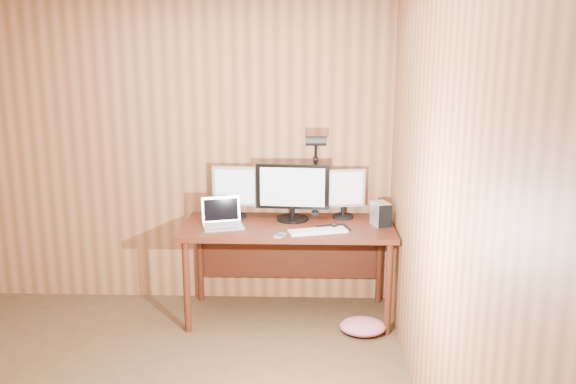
{
  "coord_description": "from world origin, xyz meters",
  "views": [
    {
      "loc": [
        1.07,
        -2.83,
        2.08
      ],
      "look_at": [
        0.93,
        1.58,
        1.02
      ],
      "focal_mm": 38.0,
      "sensor_mm": 36.0,
      "label": 1
    }
  ],
  "objects_px": {
    "desk": "(288,237)",
    "hard_drive": "(381,214)",
    "mouse": "(334,225)",
    "keyboard": "(318,231)",
    "desk_lamp": "(316,163)",
    "speaker": "(386,215)",
    "phone": "(280,236)",
    "monitor_left": "(235,190)",
    "laptop": "(222,219)",
    "monitor_center": "(293,191)",
    "monitor_right": "(343,192)"
  },
  "relations": [
    {
      "from": "laptop",
      "to": "mouse",
      "type": "relative_size",
      "value": 3.34
    },
    {
      "from": "hard_drive",
      "to": "desk",
      "type": "bearing_deg",
      "value": 156.52
    },
    {
      "from": "monitor_right",
      "to": "phone",
      "type": "height_order",
      "value": "monitor_right"
    },
    {
      "from": "monitor_right",
      "to": "laptop",
      "type": "bearing_deg",
      "value": -173.48
    },
    {
      "from": "monitor_right",
      "to": "hard_drive",
      "type": "bearing_deg",
      "value": -45.36
    },
    {
      "from": "laptop",
      "to": "phone",
      "type": "bearing_deg",
      "value": -45.17
    },
    {
      "from": "speaker",
      "to": "monitor_right",
      "type": "bearing_deg",
      "value": 159.87
    },
    {
      "from": "speaker",
      "to": "hard_drive",
      "type": "bearing_deg",
      "value": -122.42
    },
    {
      "from": "keyboard",
      "to": "desk_lamp",
      "type": "distance_m",
      "value": 0.59
    },
    {
      "from": "laptop",
      "to": "phone",
      "type": "height_order",
      "value": "laptop"
    },
    {
      "from": "monitor_left",
      "to": "speaker",
      "type": "height_order",
      "value": "monitor_left"
    },
    {
      "from": "desk_lamp",
      "to": "speaker",
      "type": "bearing_deg",
      "value": -4.37
    },
    {
      "from": "phone",
      "to": "laptop",
      "type": "bearing_deg",
      "value": 169.51
    },
    {
      "from": "desk",
      "to": "hard_drive",
      "type": "height_order",
      "value": "hard_drive"
    },
    {
      "from": "desk",
      "to": "desk_lamp",
      "type": "relative_size",
      "value": 2.27
    },
    {
      "from": "monitor_center",
      "to": "desk_lamp",
      "type": "xyz_separation_m",
      "value": [
        0.18,
        0.08,
        0.21
      ]
    },
    {
      "from": "mouse",
      "to": "desk_lamp",
      "type": "relative_size",
      "value": 0.15
    },
    {
      "from": "monitor_left",
      "to": "phone",
      "type": "height_order",
      "value": "monitor_left"
    },
    {
      "from": "laptop",
      "to": "mouse",
      "type": "bearing_deg",
      "value": -18.1
    },
    {
      "from": "keyboard",
      "to": "monitor_right",
      "type": "bearing_deg",
      "value": 47.8
    },
    {
      "from": "desk_lamp",
      "to": "phone",
      "type": "bearing_deg",
      "value": -107.73
    },
    {
      "from": "mouse",
      "to": "speaker",
      "type": "relative_size",
      "value": 0.91
    },
    {
      "from": "laptop",
      "to": "hard_drive",
      "type": "bearing_deg",
      "value": -13.01
    },
    {
      "from": "speaker",
      "to": "laptop",
      "type": "bearing_deg",
      "value": -174.02
    },
    {
      "from": "speaker",
      "to": "desk_lamp",
      "type": "height_order",
      "value": "desk_lamp"
    },
    {
      "from": "desk",
      "to": "monitor_center",
      "type": "bearing_deg",
      "value": 64.96
    },
    {
      "from": "hard_drive",
      "to": "speaker",
      "type": "xyz_separation_m",
      "value": [
        0.05,
        0.08,
        -0.03
      ]
    },
    {
      "from": "desk",
      "to": "keyboard",
      "type": "relative_size",
      "value": 3.58
    },
    {
      "from": "desk",
      "to": "speaker",
      "type": "bearing_deg",
      "value": 1.65
    },
    {
      "from": "desk",
      "to": "hard_drive",
      "type": "relative_size",
      "value": 8.52
    },
    {
      "from": "phone",
      "to": "monitor_left",
      "type": "bearing_deg",
      "value": 146.18
    },
    {
      "from": "monitor_right",
      "to": "speaker",
      "type": "relative_size",
      "value": 3.47
    },
    {
      "from": "keyboard",
      "to": "desk_lamp",
      "type": "height_order",
      "value": "desk_lamp"
    },
    {
      "from": "monitor_left",
      "to": "keyboard",
      "type": "height_order",
      "value": "monitor_left"
    },
    {
      "from": "mouse",
      "to": "speaker",
      "type": "height_order",
      "value": "speaker"
    },
    {
      "from": "monitor_center",
      "to": "mouse",
      "type": "bearing_deg",
      "value": -29.86
    },
    {
      "from": "laptop",
      "to": "speaker",
      "type": "distance_m",
      "value": 1.26
    },
    {
      "from": "mouse",
      "to": "hard_drive",
      "type": "distance_m",
      "value": 0.38
    },
    {
      "from": "mouse",
      "to": "keyboard",
      "type": "bearing_deg",
      "value": -156.97
    },
    {
      "from": "keyboard",
      "to": "desk_lamp",
      "type": "bearing_deg",
      "value": 77.08
    },
    {
      "from": "hard_drive",
      "to": "phone",
      "type": "xyz_separation_m",
      "value": [
        -0.75,
        -0.31,
        -0.08
      ]
    },
    {
      "from": "monitor_center",
      "to": "desk",
      "type": "bearing_deg",
      "value": -110.47
    },
    {
      "from": "phone",
      "to": "desk_lamp",
      "type": "height_order",
      "value": "desk_lamp"
    },
    {
      "from": "laptop",
      "to": "speaker",
      "type": "bearing_deg",
      "value": -9.29
    },
    {
      "from": "desk",
      "to": "monitor_right",
      "type": "relative_size",
      "value": 4.09
    },
    {
      "from": "mouse",
      "to": "desk_lamp",
      "type": "height_order",
      "value": "desk_lamp"
    },
    {
      "from": "mouse",
      "to": "phone",
      "type": "relative_size",
      "value": 0.84
    },
    {
      "from": "hard_drive",
      "to": "monitor_left",
      "type": "bearing_deg",
      "value": 151.62
    },
    {
      "from": "monitor_center",
      "to": "laptop",
      "type": "distance_m",
      "value": 0.58
    },
    {
      "from": "keyboard",
      "to": "monitor_center",
      "type": "bearing_deg",
      "value": 105.97
    }
  ]
}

